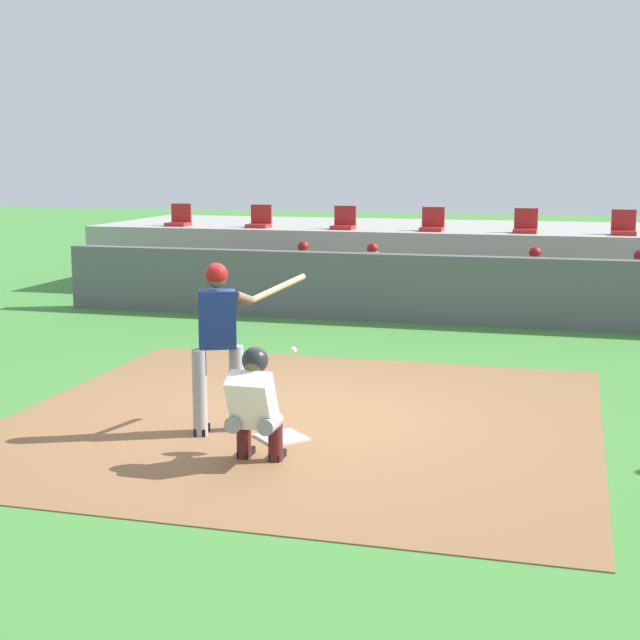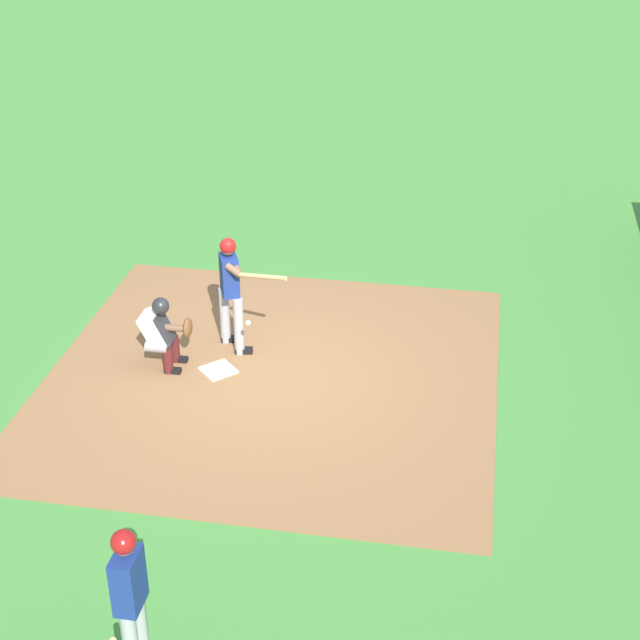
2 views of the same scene
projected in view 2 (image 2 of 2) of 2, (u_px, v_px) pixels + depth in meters
The scene contains 6 objects.
ground_plane at pixel (272, 377), 13.88m from camera, with size 80.00×80.00×0.00m, color #428438.
dirt_infield at pixel (272, 376), 13.88m from camera, with size 6.40×6.40×0.01m, color olive.
home_plate at pixel (218, 370), 13.99m from camera, with size 0.44×0.44×0.02m, color white.
batter_at_plate at pixel (231, 287), 14.08m from camera, with size 0.91×1.23×1.80m.
catcher_crouched at pixel (163, 330), 13.83m from camera, with size 0.48×1.62×1.13m.
on_deck_batter at pixel (130, 597), 8.71m from camera, with size 0.58×0.23×1.79m.
Camera 2 is at (11.45, 2.74, 7.43)m, focal length 54.19 mm.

